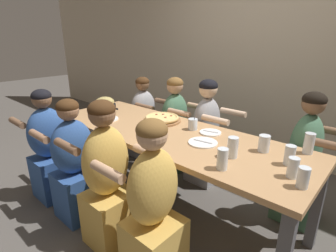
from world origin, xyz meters
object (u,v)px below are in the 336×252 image
object	(u,v)px
drinking_glass_e	(293,169)
empty_plate_a	(203,143)
diner_far_midleft	(175,129)
diner_far_center	(206,137)
drinking_glass_f	(290,157)
diner_near_left	(50,150)
drinking_glass_a	(233,149)
pizza_board_main	(162,119)
skillet_bowl	(105,104)
empty_plate_b	(210,132)
drinking_glass_c	(264,143)
empty_plate_c	(106,119)
drinking_glass_b	(222,159)
diner_far_right	(303,165)
diner_near_center	(107,182)
cocktail_glass_blue	(193,125)
diner_near_midright	(153,212)
diner_near_midleft	(75,166)
diner_far_left	(144,121)
drinking_glass_g	(309,144)
drinking_glass_d	(303,178)

from	to	relation	value
drinking_glass_e	empty_plate_a	bearing A→B (deg)	173.75
diner_far_midleft	diner_far_center	distance (m)	0.44
drinking_glass_f	diner_near_left	size ratio (longest dim) A/B	0.12
empty_plate_a	drinking_glass_a	world-z (taller)	drinking_glass_a
pizza_board_main	drinking_glass_f	bearing A→B (deg)	-5.04
skillet_bowl	empty_plate_b	size ratio (longest dim) A/B	1.89
diner_near_left	drinking_glass_c	bearing A→B (deg)	-65.94
pizza_board_main	empty_plate_c	size ratio (longest dim) A/B	1.51
empty_plate_a	drinking_glass_b	world-z (taller)	drinking_glass_b
skillet_bowl	diner_far_right	xyz separation A→B (m)	(1.96, 0.56, -0.30)
diner_near_center	diner_far_midleft	world-z (taller)	diner_near_center
skillet_bowl	cocktail_glass_blue	bearing A→B (deg)	5.95
drinking_glass_b	diner_near_center	bearing A→B (deg)	-154.28
drinking_glass_e	diner_near_midright	bearing A→B (deg)	-138.68
skillet_bowl	diner_far_midleft	xyz separation A→B (m)	(0.55, 0.56, -0.31)
empty_plate_b	drinking_glass_e	xyz separation A→B (m)	(0.76, -0.30, 0.05)
skillet_bowl	drinking_glass_c	distance (m)	1.79
drinking_glass_e	drinking_glass_f	bearing A→B (deg)	114.44
skillet_bowl	diner_near_midleft	xyz separation A→B (m)	(0.51, -0.69, -0.33)
drinking_glass_a	diner_far_right	distance (m)	0.82
empty_plate_a	diner_far_midleft	xyz separation A→B (m)	(-0.83, 0.64, -0.25)
drinking_glass_e	diner_far_midleft	size ratio (longest dim) A/B	0.11
pizza_board_main	empty_plate_a	distance (m)	0.63
drinking_glass_b	diner_far_left	size ratio (longest dim) A/B	0.13
empty_plate_c	drinking_glass_f	bearing A→B (deg)	7.45
diner_far_left	diner_near_midleft	distance (m)	1.35
drinking_glass_g	drinking_glass_f	bearing A→B (deg)	-98.53
drinking_glass_d	drinking_glass_g	world-z (taller)	drinking_glass_g
drinking_glass_g	diner_far_left	world-z (taller)	diner_far_left
drinking_glass_e	diner_near_midright	size ratio (longest dim) A/B	0.11
skillet_bowl	diner_near_midleft	bearing A→B (deg)	-53.85
skillet_bowl	diner_far_midleft	bearing A→B (deg)	45.69
cocktail_glass_blue	diner_far_midleft	bearing A→B (deg)	142.74
cocktail_glass_blue	diner_far_right	world-z (taller)	diner_far_right
diner_far_right	empty_plate_c	bearing A→B (deg)	-64.30
empty_plate_c	diner_far_right	size ratio (longest dim) A/B	0.21
drinking_glass_b	drinking_glass_g	bearing A→B (deg)	61.55
cocktail_glass_blue	diner_far_center	size ratio (longest dim) A/B	0.11
empty_plate_a	drinking_glass_d	distance (m)	0.77
empty_plate_a	drinking_glass_a	distance (m)	0.30
drinking_glass_b	drinking_glass_f	world-z (taller)	drinking_glass_b
drinking_glass_e	drinking_glass_g	bearing A→B (deg)	93.92
empty_plate_c	diner_near_midright	size ratio (longest dim) A/B	0.22
pizza_board_main	diner_near_left	size ratio (longest dim) A/B	0.34
cocktail_glass_blue	drinking_glass_c	xyz separation A→B (m)	(0.65, -0.03, 0.02)
empty_plate_c	drinking_glass_e	distance (m)	1.74
empty_plate_a	diner_near_center	distance (m)	0.77
drinking_glass_a	drinking_glass_f	bearing A→B (deg)	24.14
empty_plate_c	diner_near_midright	world-z (taller)	diner_near_midright
diner_far_left	empty_plate_a	bearing A→B (deg)	64.80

